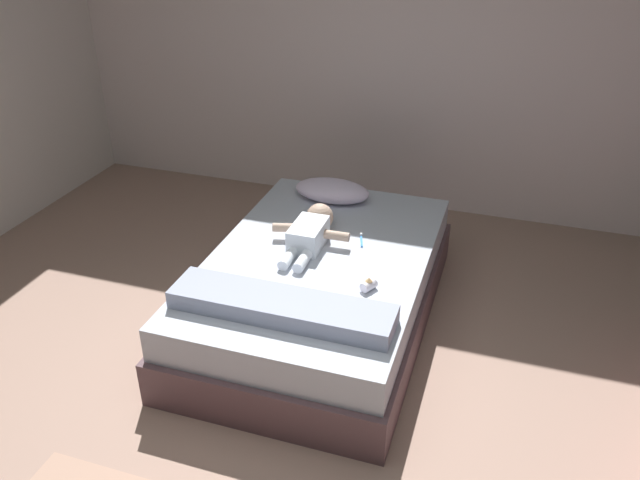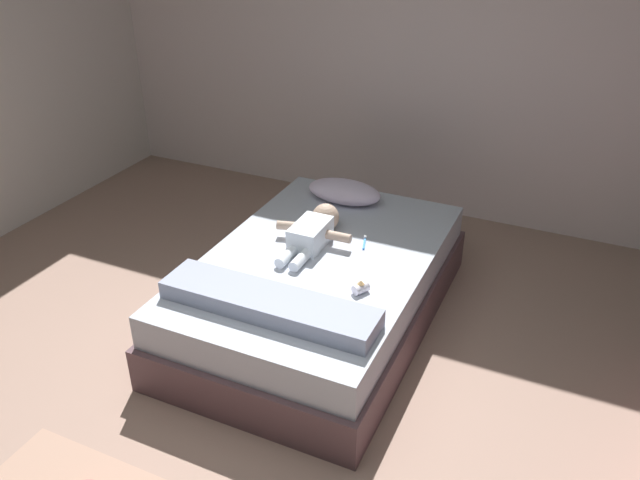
{
  "view_description": "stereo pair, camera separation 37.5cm",
  "coord_description": "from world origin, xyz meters",
  "px_view_note": "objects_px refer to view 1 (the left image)",
  "views": [
    {
      "loc": [
        0.77,
        -1.95,
        2.41
      ],
      "look_at": [
        -0.25,
        1.15,
        0.57
      ],
      "focal_mm": 35.96,
      "sensor_mm": 36.0,
      "label": 1
    },
    {
      "loc": [
        1.12,
        -1.82,
        2.41
      ],
      "look_at": [
        -0.25,
        1.15,
        0.57
      ],
      "focal_mm": 35.96,
      "sensor_mm": 36.0,
      "label": 2
    }
  ],
  "objects_px": {
    "pillow": "(332,191)",
    "baby": "(311,231)",
    "toothbrush": "(361,240)",
    "bed": "(320,288)",
    "baby_bottle": "(369,285)"
  },
  "relations": [
    {
      "from": "bed",
      "to": "pillow",
      "type": "xyz_separation_m",
      "value": [
        -0.15,
        0.72,
        0.32
      ]
    },
    {
      "from": "bed",
      "to": "baby_bottle",
      "type": "distance_m",
      "value": 0.53
    },
    {
      "from": "pillow",
      "to": "baby",
      "type": "relative_size",
      "value": 0.83
    },
    {
      "from": "pillow",
      "to": "baby_bottle",
      "type": "height_order",
      "value": "pillow"
    },
    {
      "from": "pillow",
      "to": "toothbrush",
      "type": "distance_m",
      "value": 0.6
    },
    {
      "from": "baby",
      "to": "toothbrush",
      "type": "relative_size",
      "value": 4.32
    },
    {
      "from": "toothbrush",
      "to": "baby_bottle",
      "type": "height_order",
      "value": "baby_bottle"
    },
    {
      "from": "pillow",
      "to": "bed",
      "type": "bearing_deg",
      "value": -78.41
    },
    {
      "from": "bed",
      "to": "baby_bottle",
      "type": "relative_size",
      "value": 19.82
    },
    {
      "from": "bed",
      "to": "baby",
      "type": "relative_size",
      "value": 3.22
    },
    {
      "from": "bed",
      "to": "toothbrush",
      "type": "distance_m",
      "value": 0.39
    },
    {
      "from": "baby",
      "to": "toothbrush",
      "type": "distance_m",
      "value": 0.32
    },
    {
      "from": "baby",
      "to": "pillow",
      "type": "bearing_deg",
      "value": 94.6
    },
    {
      "from": "pillow",
      "to": "baby",
      "type": "height_order",
      "value": "baby"
    },
    {
      "from": "pillow",
      "to": "baby",
      "type": "xyz_separation_m",
      "value": [
        0.05,
        -0.59,
        -0.0
      ]
    }
  ]
}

